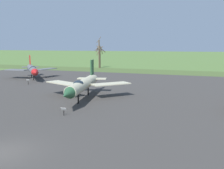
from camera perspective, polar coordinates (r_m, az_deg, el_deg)
The scene contains 9 objects.
ground_plane at distance 18.58m, azimuth -22.88°, elevation -13.68°, with size 600.00×600.00×0.00m, color #4C6B33.
asphalt_apron at distance 33.72m, azimuth -0.83°, elevation -3.09°, with size 84.36×61.43×0.05m, color #383533.
grass_verge_strip at distance 68.86m, azimuth 10.49°, elevation 2.72°, with size 144.36×12.00×0.06m, color #425629.
jet_fighter_front_right at distance 55.52m, azimuth -17.03°, elevation 3.17°, with size 11.22×11.91×4.68m.
info_placard_front_right at distance 47.86m, azimuth -17.86°, elevation 0.66°, with size 0.58×0.28×0.96m.
jet_fighter_rear_center at distance 32.66m, azimuth -6.44°, elevation -0.02°, with size 11.46×14.42×4.78m.
info_placard_rear_center at distance 25.91m, azimuth -10.51°, elevation -5.66°, with size 0.55×0.31×0.84m.
bare_tree_far_left at distance 79.08m, azimuth -2.87°, elevation 6.77°, with size 1.52×1.89×9.51m.
bare_tree_left_of_center at distance 79.49m, azimuth -2.66°, elevation 6.48°, with size 2.89×2.90×6.90m.
Camera 1 is at (12.16, -12.29, 6.81)m, focal length 41.82 mm.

